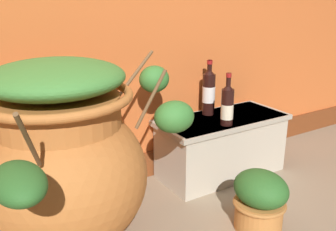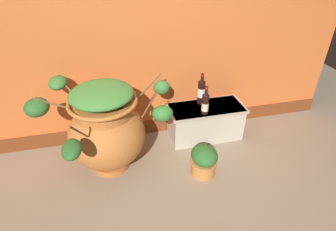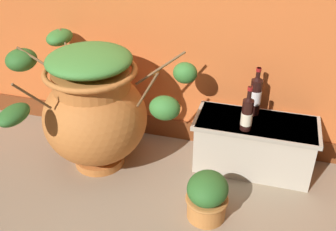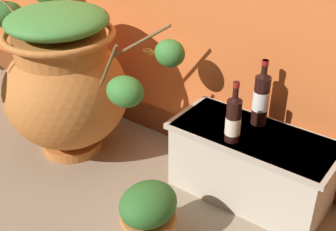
# 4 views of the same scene
# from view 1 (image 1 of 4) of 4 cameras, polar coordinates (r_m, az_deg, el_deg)

# --- Properties ---
(terracotta_urn) EXTENTS (1.29, 1.02, 0.88)m
(terracotta_urn) POSITION_cam_1_polar(r_m,az_deg,el_deg) (1.65, -15.76, -6.23)
(terracotta_urn) COLOR #C17033
(terracotta_urn) RESTS_ON ground_plane
(stone_ledge) EXTENTS (0.83, 0.38, 0.38)m
(stone_ledge) POSITION_cam_1_polar(r_m,az_deg,el_deg) (2.42, 8.04, -4.25)
(stone_ledge) COLOR beige
(stone_ledge) RESTS_ON ground_plane
(wine_bottle_left) EXTENTS (0.08, 0.08, 0.34)m
(wine_bottle_left) POSITION_cam_1_polar(r_m,az_deg,el_deg) (2.37, 6.17, 3.70)
(wine_bottle_left) COLOR black
(wine_bottle_left) RESTS_ON stone_ledge
(wine_bottle_middle) EXTENTS (0.07, 0.07, 0.31)m
(wine_bottle_middle) POSITION_cam_1_polar(r_m,az_deg,el_deg) (2.20, 8.94, 1.61)
(wine_bottle_middle) COLOR black
(wine_bottle_middle) RESTS_ON stone_ledge
(potted_shrub) EXTENTS (0.26, 0.28, 0.31)m
(potted_shrub) POSITION_cam_1_polar(r_m,az_deg,el_deg) (1.94, 13.70, -12.23)
(potted_shrub) COLOR #CC7F3D
(potted_shrub) RESTS_ON ground_plane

